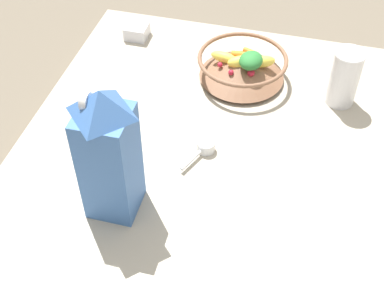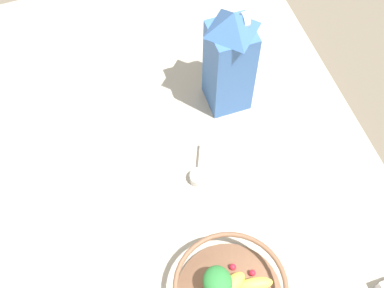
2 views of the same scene
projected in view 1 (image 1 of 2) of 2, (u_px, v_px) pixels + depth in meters
The scene contains 7 objects.
ground_plane at pixel (277, 211), 1.07m from camera, with size 6.00×6.00×0.00m, color #665B4C.
countertop at pixel (278, 206), 1.06m from camera, with size 1.15×1.15×0.03m.
fruit_bowl at pixel (243, 66), 1.29m from camera, with size 0.22×0.22×0.09m.
milk_carton at pixel (109, 153), 0.94m from camera, with size 0.09×0.09×0.29m.
drinking_cup at pixel (345, 77), 1.21m from camera, with size 0.07×0.07×0.14m.
spice_jar at pixel (137, 32), 1.43m from camera, with size 0.06×0.06×0.04m.
measuring_scoop at pixel (205, 148), 1.13m from camera, with size 0.10×0.06×0.02m.
Camera 1 is at (0.68, -0.00, 0.86)m, focal length 50.00 mm.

